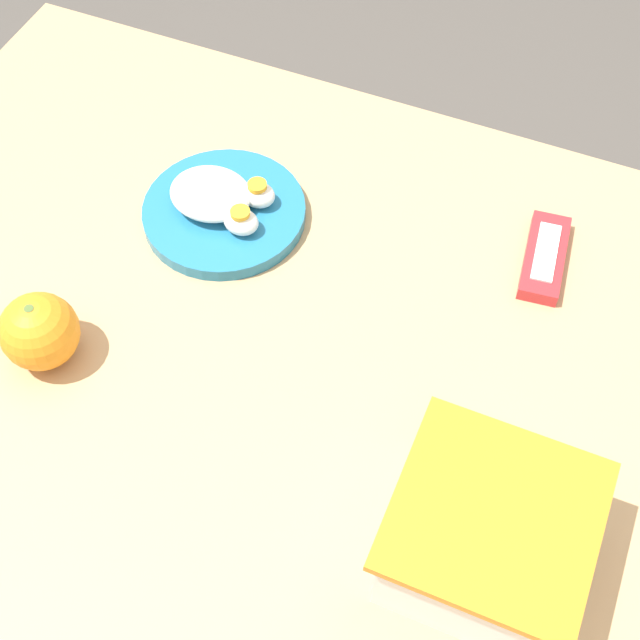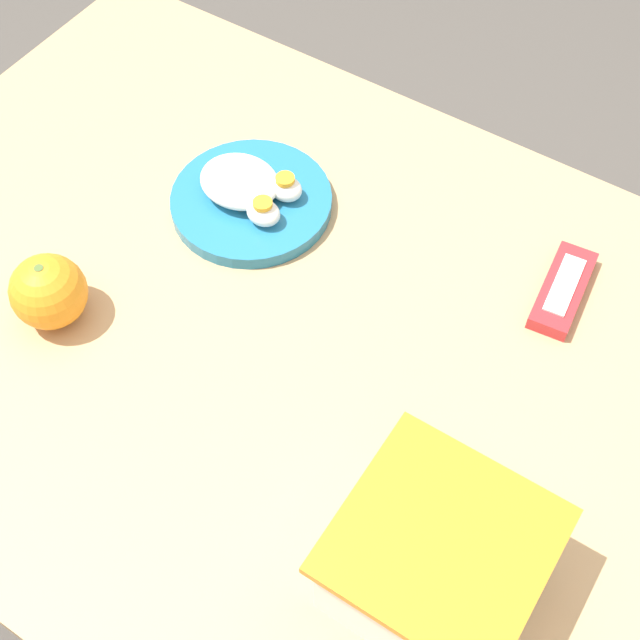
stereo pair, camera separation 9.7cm
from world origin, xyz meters
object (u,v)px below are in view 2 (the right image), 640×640
object	(u,v)px
orange_fruit	(48,292)
rice_plate	(250,196)
food_container	(437,563)
candy_bar	(563,290)

from	to	relation	value
orange_fruit	rice_plate	bearing A→B (deg)	-109.42
food_container	orange_fruit	world-z (taller)	food_container
orange_fruit	rice_plate	size ratio (longest dim) A/B	0.43
rice_plate	candy_bar	size ratio (longest dim) A/B	1.53
food_container	candy_bar	size ratio (longest dim) A/B	1.36
food_container	orange_fruit	size ratio (longest dim) A/B	2.07
orange_fruit	food_container	bearing A→B (deg)	175.65
rice_plate	food_container	bearing A→B (deg)	144.96
orange_fruit	rice_plate	distance (m)	0.27
orange_fruit	rice_plate	world-z (taller)	orange_fruit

